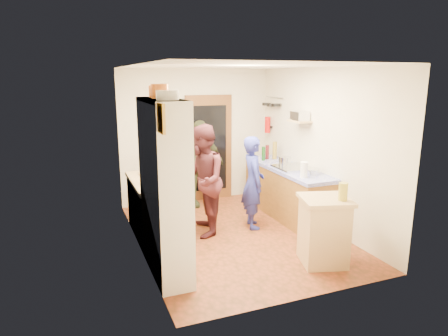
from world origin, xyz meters
TOP-DOWN VIEW (x-y plane):
  - floor at (0.00, 0.00)m, footprint 3.00×4.00m
  - ceiling at (0.00, 0.00)m, footprint 3.00×4.00m
  - wall_back at (0.00, 2.01)m, footprint 3.00×0.02m
  - wall_front at (0.00, -2.01)m, footprint 3.00×0.02m
  - wall_left at (-1.51, 0.00)m, footprint 0.02×4.00m
  - wall_right at (1.51, 0.00)m, footprint 0.02×4.00m
  - door_frame at (0.25, 1.97)m, footprint 0.95×0.06m
  - door_glass at (0.25, 1.94)m, footprint 0.70×0.02m
  - hutch_body at (-1.30, -0.80)m, footprint 0.40×1.20m
  - hutch_top_shelf at (-1.30, -0.80)m, footprint 0.40×1.14m
  - plate_stack at (-1.30, -1.10)m, footprint 0.25×0.25m
  - orange_pot_a at (-1.30, -0.72)m, footprint 0.21×0.21m
  - orange_pot_b at (-1.30, -0.46)m, footprint 0.16×0.16m
  - left_counter_base at (-1.20, 0.45)m, footprint 0.60×1.40m
  - left_counter_top at (-1.20, 0.45)m, footprint 0.64×1.44m
  - toaster at (-1.15, 0.07)m, footprint 0.25×0.18m
  - kettle at (-1.25, 0.27)m, footprint 0.20×0.20m
  - orange_bowl at (-1.12, 0.54)m, footprint 0.18×0.18m
  - chopping_board at (-1.18, 0.94)m, footprint 0.33×0.27m
  - right_counter_base at (1.20, 0.50)m, footprint 0.60×2.20m
  - right_counter_top at (1.20, 0.50)m, footprint 0.62×2.22m
  - hob at (1.20, 0.35)m, footprint 0.55×0.58m
  - pot_on_hob at (1.15, 0.52)m, footprint 0.22×0.22m
  - bottle_a at (1.05, 1.15)m, footprint 0.08×0.08m
  - bottle_b at (1.18, 1.25)m, footprint 0.07×0.07m
  - bottle_c at (1.31, 1.19)m, footprint 0.08×0.08m
  - paper_towel at (1.05, -0.25)m, footprint 0.13×0.13m
  - mixing_bowl at (1.30, -0.11)m, footprint 0.27×0.27m
  - island_base at (0.70, -1.31)m, footprint 0.68×0.68m
  - island_top at (0.70, -1.31)m, footprint 0.77×0.77m
  - cutting_board at (0.67, -1.25)m, footprint 0.41×0.37m
  - oil_jar at (0.84, -1.48)m, footprint 0.14×0.14m
  - pan_rail at (1.46, 1.52)m, footprint 0.02×0.65m
  - pan_hang_a at (1.40, 1.35)m, footprint 0.18×0.18m
  - pan_hang_b at (1.40, 1.55)m, footprint 0.16×0.16m
  - pan_hang_c at (1.40, 1.75)m, footprint 0.17×0.17m
  - wall_shelf at (1.37, 0.45)m, footprint 0.26×0.42m
  - radio at (1.37, 0.45)m, footprint 0.23×0.30m
  - ext_bracket at (1.47, 1.70)m, footprint 0.06×0.10m
  - fire_extinguisher at (1.41, 1.70)m, footprint 0.11×0.11m
  - picture_frame at (-1.48, -1.55)m, footprint 0.03×0.25m
  - person_hob at (0.42, 0.20)m, footprint 0.47×0.62m
  - person_left at (-0.44, 0.26)m, footprint 0.85×0.98m
  - person_back at (-0.05, 1.64)m, footprint 0.98×0.42m

SIDE VIEW (x-z plane):
  - floor at x=0.00m, z-range -0.02..0.00m
  - right_counter_base at x=1.20m, z-range 0.00..0.84m
  - left_counter_base at x=-1.20m, z-range 0.00..0.85m
  - island_base at x=0.70m, z-range 0.00..0.86m
  - person_hob at x=0.42m, z-range 0.00..1.52m
  - person_back at x=-0.05m, z-range 0.00..1.66m
  - right_counter_top at x=1.20m, z-range 0.84..0.90m
  - left_counter_top at x=-1.20m, z-range 0.85..0.90m
  - person_left at x=-0.44m, z-range 0.00..1.75m
  - island_top at x=0.70m, z-range 0.86..0.91m
  - cutting_board at x=0.67m, z-range 0.89..0.91m
  - chopping_board at x=-1.18m, z-range 0.90..0.92m
  - hob at x=1.20m, z-range 0.90..0.94m
  - orange_bowl at x=-1.12m, z-range 0.90..0.98m
  - mixing_bowl at x=1.30m, z-range 0.90..0.99m
  - kettle at x=-1.25m, z-range 0.90..1.08m
  - toaster at x=-1.15m, z-range 0.90..1.08m
  - pot_on_hob at x=1.15m, z-range 0.94..1.08m
  - paper_towel at x=1.05m, z-range 0.90..1.15m
  - oil_jar at x=0.84m, z-range 0.91..1.14m
  - bottle_a at x=1.05m, z-range 0.90..1.16m
  - bottle_b at x=1.18m, z-range 0.90..1.17m
  - door_frame at x=0.25m, z-range 0.00..2.10m
  - door_glass at x=0.25m, z-range 0.20..1.90m
  - bottle_c at x=1.31m, z-range 0.90..1.24m
  - hutch_body at x=-1.30m, z-range 0.00..2.20m
  - wall_back at x=0.00m, z-range 0.00..2.60m
  - wall_front at x=0.00m, z-range 0.00..2.60m
  - wall_left at x=-1.51m, z-range 0.00..2.60m
  - wall_right at x=1.51m, z-range 0.00..2.60m
  - ext_bracket at x=1.47m, z-range 1.43..1.47m
  - fire_extinguisher at x=1.41m, z-range 1.34..1.66m
  - wall_shelf at x=1.37m, z-range 1.69..1.71m
  - radio at x=1.37m, z-range 1.72..1.86m
  - pan_hang_b at x=1.40m, z-range 1.88..1.92m
  - pan_hang_c at x=1.40m, z-range 1.89..1.93m
  - pan_hang_a at x=1.40m, z-range 1.90..1.94m
  - pan_rail at x=1.46m, z-range 2.04..2.06m
  - picture_frame at x=-1.48m, z-range 1.90..2.20m
  - hutch_top_shelf at x=-1.30m, z-range 2.16..2.20m
  - plate_stack at x=-1.30m, z-range 2.20..2.31m
  - orange_pot_b at x=-1.30m, z-range 2.20..2.34m
  - orange_pot_a at x=-1.30m, z-range 2.20..2.37m
  - ceiling at x=0.00m, z-range 2.60..2.62m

